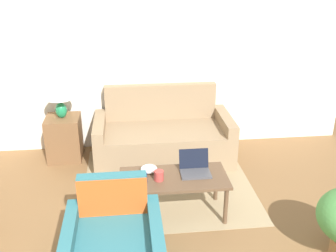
% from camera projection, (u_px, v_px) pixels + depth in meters
% --- Properties ---
extents(wall_back, '(6.10, 0.06, 2.60)m').
position_uv_depth(wall_back, '(130.00, 56.00, 5.23)').
color(wall_back, white).
rests_on(wall_back, ground_plane).
extents(rug, '(1.98, 1.90, 0.01)m').
position_uv_depth(rug, '(167.00, 183.00, 4.74)').
color(rug, '#9E8966').
rests_on(rug, ground_plane).
extents(couch, '(1.79, 0.86, 0.93)m').
position_uv_depth(couch, '(163.00, 138.00, 5.27)').
color(couch, '#937A5B').
rests_on(couch, ground_plane).
extents(armchair, '(0.79, 0.76, 0.82)m').
position_uv_depth(armchair, '(114.00, 249.00, 3.27)').
color(armchair, '#2D6B75').
rests_on(armchair, ground_plane).
extents(side_table, '(0.44, 0.44, 0.59)m').
position_uv_depth(side_table, '(64.00, 138.00, 5.24)').
color(side_table, brown).
rests_on(side_table, ground_plane).
extents(table_lamp, '(0.36, 0.36, 0.50)m').
position_uv_depth(table_lamp, '(59.00, 92.00, 4.99)').
color(table_lamp, '#1E8451').
rests_on(table_lamp, side_table).
extents(coffee_table, '(1.10, 0.54, 0.45)m').
position_uv_depth(coffee_table, '(174.00, 181.00, 4.02)').
color(coffee_table, brown).
rests_on(coffee_table, ground_plane).
extents(laptop, '(0.31, 0.27, 0.22)m').
position_uv_depth(laptop, '(195.00, 168.00, 4.07)').
color(laptop, '#47474C').
rests_on(laptop, coffee_table).
extents(cup_navy, '(0.10, 0.10, 0.10)m').
position_uv_depth(cup_navy, '(159.00, 176.00, 3.92)').
color(cup_navy, '#B23D38').
rests_on(cup_navy, coffee_table).
extents(cup_yellow, '(0.09, 0.09, 0.09)m').
position_uv_depth(cup_yellow, '(143.00, 178.00, 3.89)').
color(cup_yellow, '#191E4C').
rests_on(cup_yellow, coffee_table).
extents(snack_bowl, '(0.17, 0.17, 0.07)m').
position_uv_depth(snack_bowl, '(149.00, 169.00, 4.08)').
color(snack_bowl, white).
rests_on(snack_bowl, coffee_table).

